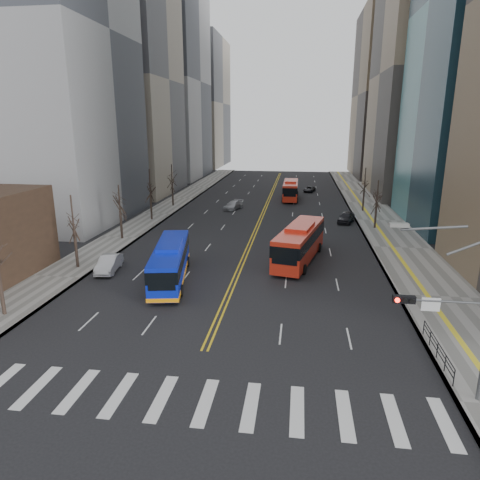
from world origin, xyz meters
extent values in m
plane|color=black|center=(0.00, 0.00, 0.00)|extent=(220.00, 220.00, 0.00)
cube|color=slate|center=(17.50, 45.00, 0.07)|extent=(7.00, 130.00, 0.15)
cube|color=slate|center=(-16.50, 45.00, 0.07)|extent=(5.00, 130.00, 0.15)
cube|color=silver|center=(-8.27, 0.00, 0.01)|extent=(0.70, 4.00, 0.01)
cube|color=silver|center=(-5.91, 0.00, 0.01)|extent=(0.70, 4.00, 0.01)
cube|color=silver|center=(-3.55, 0.00, 0.01)|extent=(0.70, 4.00, 0.01)
cube|color=silver|center=(-1.18, 0.00, 0.01)|extent=(0.70, 4.00, 0.01)
cube|color=silver|center=(1.18, 0.00, 0.01)|extent=(0.70, 4.00, 0.01)
cube|color=silver|center=(3.55, 0.00, 0.01)|extent=(0.70, 4.00, 0.01)
cube|color=silver|center=(5.91, 0.00, 0.01)|extent=(0.70, 4.00, 0.01)
cube|color=silver|center=(8.27, 0.00, 0.01)|extent=(0.70, 4.00, 0.01)
cube|color=silver|center=(10.64, 0.00, 0.01)|extent=(0.70, 4.00, 0.01)
cube|color=silver|center=(13.00, 0.00, 0.01)|extent=(0.70, 4.00, 0.01)
cube|color=gold|center=(-0.20, 55.00, 0.01)|extent=(0.15, 100.00, 0.01)
cube|color=gold|center=(0.20, 55.00, 0.01)|extent=(0.15, 100.00, 0.01)
cube|color=gray|center=(-31.00, 40.00, 26.00)|extent=(22.00, 24.00, 52.00)
cube|color=gray|center=(-31.00, 66.00, 22.00)|extent=(22.00, 22.00, 44.00)
cube|color=gray|center=(-30.00, 93.00, 24.00)|extent=(20.00, 26.00, 48.00)
cube|color=gray|center=(30.00, 71.00, 23.00)|extent=(20.00, 26.00, 46.00)
cube|color=gray|center=(-29.00, 125.00, 20.00)|extent=(18.00, 30.00, 40.00)
cube|color=brown|center=(29.00, 103.00, 21.00)|extent=(18.00, 30.00, 42.00)
cylinder|color=slate|center=(12.95, 2.00, 5.50)|extent=(4.50, 0.12, 0.12)
cube|color=black|center=(11.00, 2.00, 5.50)|extent=(1.10, 0.28, 0.38)
cylinder|color=#FF190C|center=(10.65, 1.84, 5.50)|extent=(0.24, 0.08, 0.24)
cylinder|color=black|center=(11.00, 1.84, 5.50)|extent=(0.24, 0.08, 0.24)
cylinder|color=black|center=(11.35, 1.84, 5.50)|extent=(0.24, 0.08, 0.24)
cube|color=silver|center=(12.30, 2.00, 5.30)|extent=(0.90, 0.06, 0.70)
cube|color=#999993|center=(10.40, 2.00, 9.30)|extent=(0.90, 0.35, 0.18)
cube|color=black|center=(14.30, 6.00, 1.15)|extent=(0.04, 6.00, 0.04)
cylinder|color=black|center=(14.30, 3.00, 0.65)|extent=(0.06, 0.06, 1.00)
cylinder|color=black|center=(14.30, 4.50, 0.65)|extent=(0.06, 0.06, 1.00)
cylinder|color=black|center=(14.30, 6.00, 0.65)|extent=(0.06, 0.06, 1.00)
cylinder|color=black|center=(14.30, 7.50, 0.65)|extent=(0.06, 0.06, 1.00)
cylinder|color=black|center=(14.30, 9.00, 0.65)|extent=(0.06, 0.06, 1.00)
cylinder|color=black|center=(-16.00, 8.00, 1.88)|extent=(0.28, 0.28, 3.75)
cylinder|color=black|center=(-16.00, 19.00, 1.95)|extent=(0.28, 0.28, 3.90)
cylinder|color=black|center=(-16.00, 30.00, 1.80)|extent=(0.28, 0.28, 3.60)
cylinder|color=black|center=(-16.00, 41.00, 2.00)|extent=(0.28, 0.28, 4.00)
cylinder|color=black|center=(-16.00, 52.00, 1.90)|extent=(0.28, 0.28, 3.80)
cylinder|color=black|center=(16.00, 40.00, 1.75)|extent=(0.28, 0.28, 3.50)
cylinder|color=black|center=(16.00, 52.00, 1.88)|extent=(0.28, 0.28, 3.75)
cube|color=#0C21C0|center=(-5.82, 17.06, 1.79)|extent=(4.69, 12.34, 2.87)
cube|color=black|center=(-5.82, 17.06, 2.35)|extent=(4.76, 12.37, 1.03)
cube|color=#0C21C0|center=(-5.82, 17.06, 3.32)|extent=(2.76, 4.53, 0.40)
cube|color=orange|center=(-5.82, 17.06, 0.55)|extent=(4.76, 12.37, 0.35)
cylinder|color=black|center=(-6.34, 13.02, 0.50)|extent=(0.48, 1.04, 1.00)
cylinder|color=black|center=(-3.87, 13.49, 0.50)|extent=(0.48, 1.04, 1.00)
cylinder|color=black|center=(-7.76, 20.62, 0.50)|extent=(0.48, 1.04, 1.00)
cylinder|color=black|center=(-5.29, 21.09, 0.50)|extent=(0.48, 1.04, 1.00)
cube|color=red|center=(5.84, 24.41, 1.97)|extent=(5.41, 12.62, 3.23)
cube|color=black|center=(5.84, 24.41, 2.57)|extent=(5.47, 12.66, 1.15)
cube|color=red|center=(5.84, 24.41, 3.68)|extent=(3.12, 4.69, 0.40)
cylinder|color=black|center=(3.62, 20.87, 0.50)|extent=(0.51, 1.04, 1.00)
cylinder|color=black|center=(6.35, 20.26, 0.50)|extent=(0.51, 1.04, 1.00)
cylinder|color=black|center=(5.33, 28.56, 0.50)|extent=(0.51, 1.04, 1.00)
cylinder|color=black|center=(8.06, 27.95, 0.50)|extent=(0.51, 1.04, 1.00)
cube|color=red|center=(3.98, 61.85, 1.82)|extent=(2.58, 11.30, 2.94)
cube|color=black|center=(3.98, 61.85, 2.39)|extent=(2.64, 11.32, 1.05)
cube|color=red|center=(3.98, 61.85, 3.39)|extent=(2.06, 3.95, 0.40)
cylinder|color=black|center=(2.69, 58.24, 0.50)|extent=(0.30, 1.00, 1.00)
cylinder|color=black|center=(5.26, 58.24, 0.50)|extent=(0.30, 1.00, 1.00)
cylinder|color=black|center=(2.69, 65.46, 0.50)|extent=(0.30, 1.00, 1.00)
cylinder|color=black|center=(5.26, 65.47, 0.50)|extent=(0.30, 1.00, 1.00)
imported|color=silver|center=(-12.50, 18.58, 0.77)|extent=(2.27, 4.87, 1.54)
imported|color=black|center=(12.50, 43.26, 0.78)|extent=(3.15, 4.93, 1.56)
imported|color=#A2A2A8|center=(-5.23, 50.77, 0.69)|extent=(3.22, 5.10, 1.38)
imported|color=black|center=(7.73, 71.32, 0.56)|extent=(2.81, 4.39, 1.13)
camera|label=1|loc=(5.61, -18.75, 14.03)|focal=32.00mm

